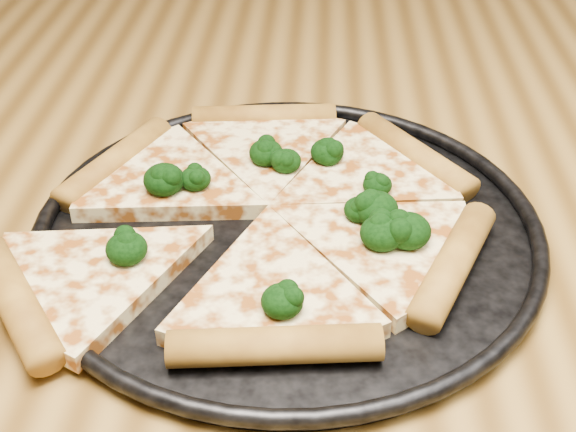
{
  "coord_description": "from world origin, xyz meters",
  "views": [
    {
      "loc": [
        -0.08,
        -0.46,
        1.07
      ],
      "look_at": [
        -0.1,
        -0.04,
        0.77
      ],
      "focal_mm": 47.24,
      "sensor_mm": 36.0,
      "label": 1
    }
  ],
  "objects": [
    {
      "name": "dining_table",
      "position": [
        0.0,
        0.0,
        0.66
      ],
      "size": [
        1.2,
        0.9,
        0.75
      ],
      "color": "brown",
      "rests_on": "ground"
    },
    {
      "name": "pizza_pan",
      "position": [
        -0.1,
        -0.04,
        0.76
      ],
      "size": [
        0.35,
        0.35,
        0.02
      ],
      "color": "black",
      "rests_on": "dining_table"
    },
    {
      "name": "pizza",
      "position": [
        -0.12,
        -0.03,
        0.77
      ],
      "size": [
        0.34,
        0.31,
        0.02
      ],
      "rotation": [
        0.0,
        0.0,
        0.1
      ],
      "color": "beige",
      "rests_on": "pizza_pan"
    },
    {
      "name": "broccoli_florets",
      "position": [
        -0.09,
        -0.03,
        0.78
      ],
      "size": [
        0.2,
        0.19,
        0.02
      ],
      "color": "black",
      "rests_on": "pizza"
    }
  ]
}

